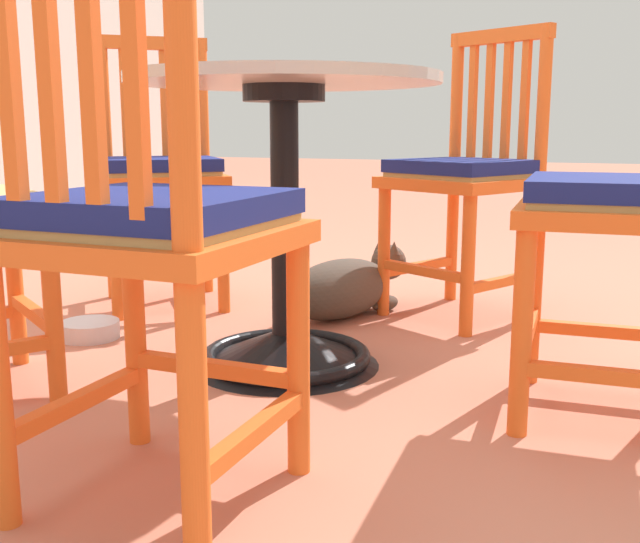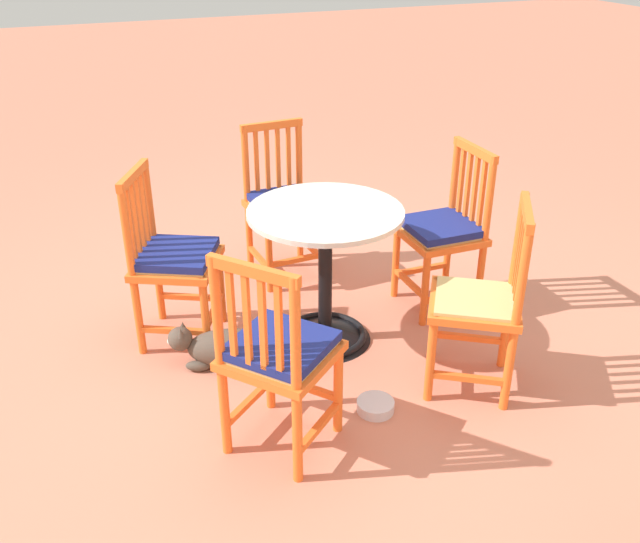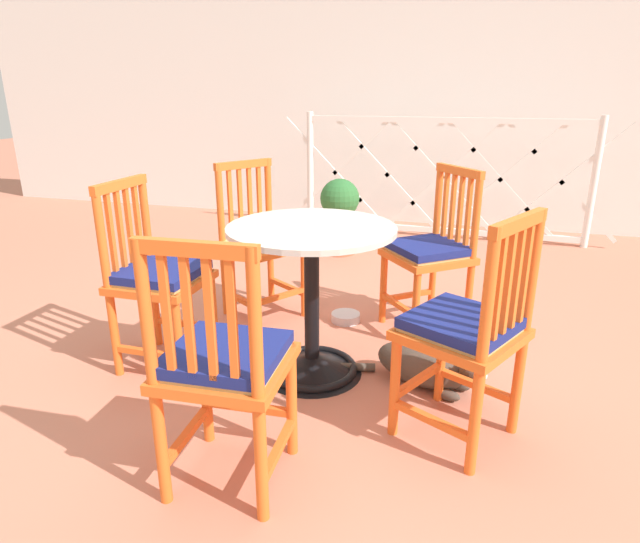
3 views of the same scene
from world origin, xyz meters
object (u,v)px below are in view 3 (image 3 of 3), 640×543
object	(u,v)px
orange_chair_by_planter	(260,245)
terracotta_planter	(340,214)
orange_chair_near_fence	(466,332)
orange_chair_at_corner	(431,253)
tabby_cat	(427,367)
pet_water_bowl	(346,317)
orange_chair_facing_out	(224,366)
orange_chair_tucked_in	(158,278)
cafe_table	(312,319)

from	to	relation	value
orange_chair_by_planter	terracotta_planter	size ratio (longest dim) A/B	1.47
orange_chair_near_fence	orange_chair_at_corner	world-z (taller)	same
tabby_cat	pet_water_bowl	distance (m)	0.81
pet_water_bowl	orange_chair_facing_out	bearing A→B (deg)	-92.57
orange_chair_facing_out	pet_water_bowl	world-z (taller)	orange_chair_facing_out
orange_chair_facing_out	orange_chair_tucked_in	distance (m)	0.97
tabby_cat	orange_chair_by_planter	bearing A→B (deg)	151.18
cafe_table	pet_water_bowl	bearing A→B (deg)	88.97
orange_chair_facing_out	orange_chair_tucked_in	bearing A→B (deg)	134.88
orange_chair_facing_out	orange_chair_by_planter	distance (m)	1.48
tabby_cat	terracotta_planter	world-z (taller)	terracotta_planter
tabby_cat	cafe_table	bearing A→B (deg)	-176.67
orange_chair_near_fence	tabby_cat	bearing A→B (deg)	114.49
orange_chair_facing_out	orange_chair_at_corner	size ratio (longest dim) A/B	1.00
orange_chair_near_fence	orange_chair_at_corner	bearing A→B (deg)	102.75
terracotta_planter	pet_water_bowl	xyz separation A→B (m)	(0.39, -1.35, -0.30)
orange_chair_facing_out	orange_chair_near_fence	distance (m)	0.90
pet_water_bowl	orange_chair_near_fence	bearing A→B (deg)	-53.86
orange_chair_near_fence	orange_chair_by_planter	bearing A→B (deg)	142.73
tabby_cat	orange_chair_near_fence	bearing A→B (deg)	-65.51
orange_chair_tucked_in	orange_chair_facing_out	bearing A→B (deg)	-45.12
orange_chair_tucked_in	terracotta_planter	bearing A→B (deg)	80.19
cafe_table	pet_water_bowl	world-z (taller)	cafe_table
cafe_table	terracotta_planter	size ratio (longest dim) A/B	1.23
orange_chair_facing_out	orange_chair_tucked_in	xyz separation A→B (m)	(-0.69, 0.69, 0.00)
orange_chair_near_fence	pet_water_bowl	distance (m)	1.24
orange_chair_by_planter	pet_water_bowl	distance (m)	0.66
orange_chair_near_fence	terracotta_planter	world-z (taller)	orange_chair_near_fence
orange_chair_at_corner	terracotta_planter	distance (m)	1.56
orange_chair_by_planter	orange_chair_near_fence	bearing A→B (deg)	-37.27
orange_chair_near_fence	pet_water_bowl	bearing A→B (deg)	126.14
orange_chair_tucked_in	tabby_cat	distance (m)	1.34
orange_chair_by_planter	tabby_cat	distance (m)	1.25
orange_chair_by_planter	terracotta_planter	distance (m)	1.39
orange_chair_at_corner	orange_chair_tucked_in	distance (m)	1.45
pet_water_bowl	orange_chair_by_planter	bearing A→B (deg)	-177.46
terracotta_planter	pet_water_bowl	bearing A→B (deg)	-73.99
cafe_table	terracotta_planter	world-z (taller)	cafe_table
orange_chair_facing_out	orange_chair_at_corner	distance (m)	1.57
pet_water_bowl	orange_chair_tucked_in	bearing A→B (deg)	-135.31
cafe_table	pet_water_bowl	distance (m)	0.69
cafe_table	orange_chair_near_fence	bearing A→B (deg)	-23.76
cafe_table	orange_chair_tucked_in	size ratio (longest dim) A/B	0.83
pet_water_bowl	cafe_table	bearing A→B (deg)	-91.03
terracotta_planter	pet_water_bowl	distance (m)	1.44
orange_chair_at_corner	orange_chair_facing_out	bearing A→B (deg)	-109.66
orange_chair_by_planter	tabby_cat	world-z (taller)	orange_chair_by_planter
orange_chair_at_corner	tabby_cat	size ratio (longest dim) A/B	1.23
terracotta_planter	pet_water_bowl	size ratio (longest dim) A/B	3.65
orange_chair_facing_out	pet_water_bowl	distance (m)	1.49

